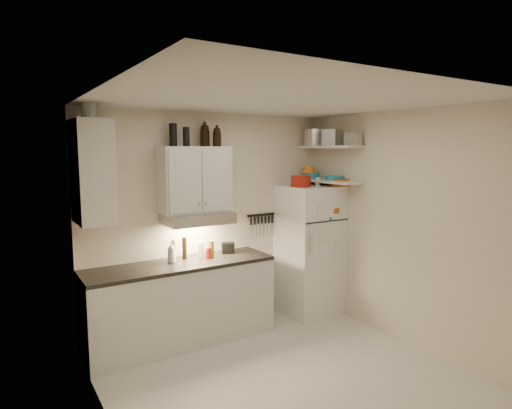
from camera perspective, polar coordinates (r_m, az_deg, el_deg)
floor at (r=4.46m, az=3.73°, el=-21.86°), size 3.20×3.00×0.02m
ceiling at (r=3.92m, az=4.06°, el=13.85°), size 3.20×3.00×0.02m
back_wall at (r=5.26m, az=-5.86°, el=-2.18°), size 3.20×0.02×2.60m
left_wall at (r=3.33m, az=-19.34°, el=-8.09°), size 0.02×3.00×2.60m
right_wall at (r=5.09m, az=18.70°, el=-2.84°), size 0.02×3.00×2.60m
base_cabinet at (r=4.99m, az=-9.91°, el=-13.01°), size 2.10×0.60×0.88m
countertop at (r=4.85m, az=-10.03°, el=-7.90°), size 2.10×0.62×0.04m
upper_cabinet at (r=4.92m, az=-8.17°, el=3.29°), size 0.80×0.33×0.75m
side_cabinet at (r=4.43m, az=-21.00°, el=4.08°), size 0.33×0.55×1.00m
range_hood at (r=4.91m, az=-7.77°, el=-1.83°), size 0.76×0.46×0.12m
fridge at (r=5.73m, az=7.12°, el=-6.01°), size 0.70×0.68×1.70m
shelf_hi at (r=5.61m, az=9.82°, el=7.57°), size 0.30×0.95×0.03m
shelf_lo at (r=5.62m, az=9.72°, el=3.08°), size 0.30×0.95×0.03m
knife_strip at (r=5.58m, az=0.70°, el=-1.39°), size 0.42×0.02×0.03m
dutch_oven at (r=5.41m, az=6.00°, el=3.12°), size 0.30×0.30×0.15m
book_stack at (r=5.63m, az=10.79°, el=2.92°), size 0.30×0.34×0.09m
spice_jar at (r=5.63m, az=8.27°, el=3.05°), size 0.07×0.07×0.11m
stock_pot at (r=5.81m, az=7.88°, el=8.82°), size 0.34×0.34×0.22m
tin_a at (r=5.50m, az=10.05°, el=8.78°), size 0.26×0.25×0.20m
tin_b at (r=5.35m, az=12.83°, el=8.51°), size 0.16×0.16×0.16m
bowl_teal at (r=5.81m, az=7.48°, el=3.82°), size 0.21×0.21×0.09m
bowl_orange at (r=5.79m, az=7.04°, el=4.50°), size 0.17×0.17×0.05m
bowl_yellow at (r=5.79m, az=7.05°, el=4.96°), size 0.13×0.13×0.04m
plates at (r=5.60m, az=10.35°, el=3.50°), size 0.29×0.29×0.06m
growler_a at (r=5.01m, az=-6.84°, el=9.17°), size 0.12×0.12×0.26m
growler_b at (r=4.99m, az=-5.23°, el=9.01°), size 0.11×0.11×0.23m
thermos_a at (r=4.84m, az=-9.29°, el=8.91°), size 0.10×0.10×0.21m
thermos_b at (r=4.85m, az=-11.00°, el=9.10°), size 0.11×0.11×0.25m
side_jar at (r=4.45m, az=-21.46°, el=11.69°), size 0.17×0.17×0.18m
soap_bottle at (r=4.83m, az=-11.21°, el=-6.10°), size 0.14×0.14×0.27m
pepper_mill at (r=4.98m, az=-5.99°, el=-5.98°), size 0.08×0.08×0.21m
oil_bottle at (r=4.90m, az=-10.97°, el=-6.05°), size 0.05×0.05×0.25m
vinegar_bottle at (r=4.97m, az=-9.52°, el=-5.76°), size 0.06×0.06×0.26m
clear_bottle at (r=4.99m, az=-7.35°, el=-6.00°), size 0.09×0.09×0.20m
red_jar at (r=4.97m, az=-6.35°, el=-6.47°), size 0.07×0.07×0.13m
caddy at (r=5.20m, az=-3.77°, el=-5.80°), size 0.18×0.16×0.13m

